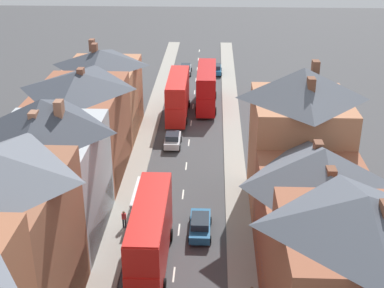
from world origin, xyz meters
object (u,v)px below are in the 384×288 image
object	(u,v)px
car_near_silver	(216,69)
delivery_van	(145,201)
double_decker_bus_lead	(206,87)
car_near_blue	(200,225)
double_decker_bus_mid_street	(150,234)
car_parked_right_a	(173,140)
double_decker_bus_far_approaching	(178,95)
car_parked_left_a	(186,69)
pedestrian_mid_right	(124,218)

from	to	relation	value
car_near_silver	delivery_van	xyz separation A→B (m)	(-6.20, -42.94, 0.54)
double_decker_bus_lead	car_near_blue	distance (m)	30.61
double_decker_bus_mid_street	car_parked_right_a	distance (m)	21.95
car_near_blue	car_near_silver	distance (m)	45.76
double_decker_bus_far_approaching	double_decker_bus_mid_street	bearing A→B (deg)	-90.00
car_parked_left_a	double_decker_bus_lead	bearing A→B (deg)	-76.59
pedestrian_mid_right	car_parked_left_a	bearing A→B (deg)	86.42
delivery_van	car_parked_right_a	bearing A→B (deg)	84.91
double_decker_bus_mid_street	car_near_silver	distance (m)	50.48
double_decker_bus_far_approaching	car_near_blue	bearing A→B (deg)	-82.33
double_decker_bus_lead	car_parked_right_a	xyz separation A→B (m)	(-3.59, -13.14, -2.00)
car_parked_left_a	car_parked_right_a	distance (m)	28.20
car_parked_left_a	car_near_blue	bearing A→B (deg)	-85.49
double_decker_bus_lead	double_decker_bus_mid_street	xyz separation A→B (m)	(-3.60, -35.00, 0.00)
double_decker_bus_mid_street	car_parked_right_a	xyz separation A→B (m)	(0.01, 21.86, -2.00)
double_decker_bus_mid_street	delivery_van	xyz separation A→B (m)	(-1.29, 7.26, -1.48)
double_decker_bus_mid_street	double_decker_bus_far_approaching	size ratio (longest dim) A/B	1.00
car_near_blue	delivery_van	world-z (taller)	delivery_van
double_decker_bus_far_approaching	car_parked_left_a	distance (m)	18.89
delivery_van	pedestrian_mid_right	xyz separation A→B (m)	(-1.53, -2.44, -0.30)
car_near_silver	car_parked_right_a	distance (m)	28.76
double_decker_bus_mid_street	delivery_van	bearing A→B (deg)	100.09
car_parked_right_a	double_decker_bus_mid_street	bearing A→B (deg)	-90.02
car_near_silver	double_decker_bus_mid_street	bearing A→B (deg)	-95.59
double_decker_bus_mid_street	delivery_van	world-z (taller)	double_decker_bus_mid_street
car_near_silver	double_decker_bus_lead	bearing A→B (deg)	-94.92
car_near_blue	car_near_silver	size ratio (longest dim) A/B	1.08
car_parked_left_a	pedestrian_mid_right	bearing A→B (deg)	-93.58
double_decker_bus_far_approaching	car_parked_right_a	distance (m)	9.62
double_decker_bus_lead	car_near_blue	world-z (taller)	double_decker_bus_lead
double_decker_bus_mid_street	car_parked_left_a	world-z (taller)	double_decker_bus_mid_street
double_decker_bus_far_approaching	car_parked_left_a	xyz separation A→B (m)	(0.01, 18.79, -2.02)
car_parked_left_a	delivery_van	world-z (taller)	delivery_van
double_decker_bus_far_approaching	delivery_van	distance (m)	24.09
double_decker_bus_mid_street	car_near_silver	bearing A→B (deg)	84.41
car_parked_right_a	delivery_van	world-z (taller)	delivery_van
delivery_van	pedestrian_mid_right	distance (m)	2.90
double_decker_bus_lead	car_near_silver	xyz separation A→B (m)	(1.31, 15.20, -2.02)
double_decker_bus_far_approaching	car_parked_right_a	world-z (taller)	double_decker_bus_far_approaching
car_parked_left_a	pedestrian_mid_right	distance (m)	45.33
car_parked_right_a	delivery_van	xyz separation A→B (m)	(-1.30, -14.60, 0.52)
double_decker_bus_mid_street	delivery_van	size ratio (longest dim) A/B	2.08
double_decker_bus_mid_street	car_parked_right_a	size ratio (longest dim) A/B	2.78
double_decker_bus_far_approaching	car_parked_left_a	size ratio (longest dim) A/B	2.45
car_parked_left_a	car_parked_right_a	bearing A→B (deg)	-90.00
double_decker_bus_far_approaching	car_parked_left_a	bearing A→B (deg)	89.97
double_decker_bus_lead	car_near_blue	bearing A→B (deg)	-89.98
double_decker_bus_far_approaching	car_near_blue	xyz separation A→B (m)	(3.61, -26.82, -2.02)
double_decker_bus_far_approaching	delivery_van	bearing A→B (deg)	-93.08
double_decker_bus_far_approaching	car_near_silver	xyz separation A→B (m)	(4.91, 18.93, -2.02)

